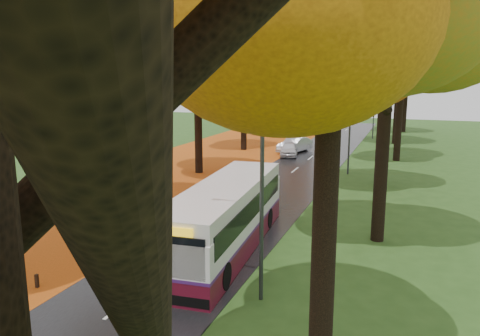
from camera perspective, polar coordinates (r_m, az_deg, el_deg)
The scene contains 14 objects.
road at distance 33.33m, azimuth 4.66°, elevation -1.89°, with size 6.50×90.00×0.04m, color black.
centre_line at distance 33.33m, azimuth 4.66°, elevation -1.85°, with size 0.12×90.00×0.01m, color silver.
leaf_verge at distance 36.73m, azimuth -8.97°, elevation -0.76°, with size 12.00×90.00×0.02m, color #843F0C.
leaf_drift at distance 34.25m, azimuth -0.25°, elevation -1.45°, with size 0.90×90.00×0.01m, color #CD5315.
trees_left at distance 36.97m, azimuth -5.29°, elevation 14.26°, with size 9.20×74.00×13.88m.
trees_right at distance 33.27m, azimuth 18.29°, elevation 14.35°, with size 9.30×74.20×13.96m.
bollard_row at distance 18.13m, azimuth -26.43°, elevation -13.88°, with size 0.11×23.51×0.52m.
streetlamp_near at distance 15.32m, azimuth 1.81°, elevation 0.38°, with size 2.45×0.18×8.00m.
streetlamp_mid at distance 36.69m, azimuth 12.92°, elevation 6.50°, with size 2.45×0.18×8.00m.
streetlamp_far at distance 58.52m, azimuth 15.84°, elevation 8.07°, with size 2.45×0.18×8.00m.
bus at distance 20.49m, azimuth -1.79°, elevation -5.83°, with size 3.38×11.31×2.94m.
car_white at distance 44.46m, azimuth 5.99°, elevation 2.31°, with size 1.55×3.85×1.31m, color silver.
car_silver at distance 46.60m, azimuth 6.69°, elevation 2.83°, with size 1.58×4.54×1.49m, color #A4A6AC.
car_dark at distance 49.60m, azimuth 7.29°, elevation 3.11°, with size 1.58×3.89×1.13m, color black.
Camera 1 is at (8.73, -6.26, 7.63)m, focal length 35.00 mm.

